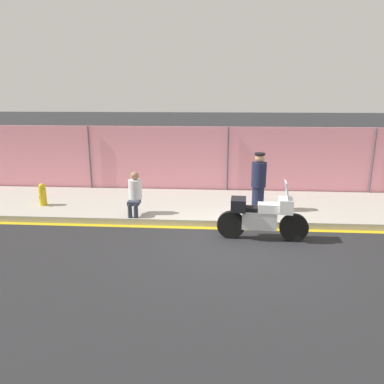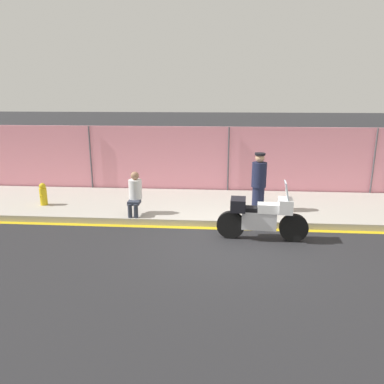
# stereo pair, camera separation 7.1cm
# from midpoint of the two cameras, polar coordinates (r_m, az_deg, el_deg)

# --- Properties ---
(ground_plane) EXTENTS (120.00, 120.00, 0.00)m
(ground_plane) POSITION_cam_midpoint_polar(r_m,az_deg,el_deg) (9.11, 6.05, -7.82)
(ground_plane) COLOR #262628
(sidewalk) EXTENTS (36.12, 3.30, 0.18)m
(sidewalk) POSITION_cam_midpoint_polar(r_m,az_deg,el_deg) (11.67, 5.72, -2.18)
(sidewalk) COLOR #ADA89E
(sidewalk) RESTS_ON ground_plane
(curb_paint_stripe) EXTENTS (36.12, 0.18, 0.01)m
(curb_paint_stripe) POSITION_cam_midpoint_polar(r_m,az_deg,el_deg) (10.05, 5.91, -5.58)
(curb_paint_stripe) COLOR gold
(curb_paint_stripe) RESTS_ON ground_plane
(storefront_fence) EXTENTS (34.31, 0.17, 2.38)m
(storefront_fence) POSITION_cam_midpoint_polar(r_m,az_deg,el_deg) (13.10, 5.70, 4.68)
(storefront_fence) COLOR pink
(storefront_fence) RESTS_ON ground_plane
(motorcycle) EXTENTS (2.21, 0.59, 1.49)m
(motorcycle) POSITION_cam_midpoint_polar(r_m,az_deg,el_deg) (9.26, 10.75, -3.66)
(motorcycle) COLOR black
(motorcycle) RESTS_ON ground_plane
(officer_standing) EXTENTS (0.42, 0.42, 1.68)m
(officer_standing) POSITION_cam_midpoint_polar(r_m,az_deg,el_deg) (10.88, 10.33, 1.55)
(officer_standing) COLOR #191E38
(officer_standing) RESTS_ON sidewalk
(person_seated_on_curb) EXTENTS (0.37, 0.63, 1.21)m
(person_seated_on_curb) POSITION_cam_midpoint_polar(r_m,az_deg,el_deg) (10.54, -8.50, 0.12)
(person_seated_on_curb) COLOR #2D3342
(person_seated_on_curb) RESTS_ON sidewalk
(fire_hydrant) EXTENTS (0.22, 0.27, 0.68)m
(fire_hydrant) POSITION_cam_midpoint_polar(r_m,az_deg,el_deg) (12.22, -21.58, -0.31)
(fire_hydrant) COLOR gold
(fire_hydrant) RESTS_ON sidewalk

